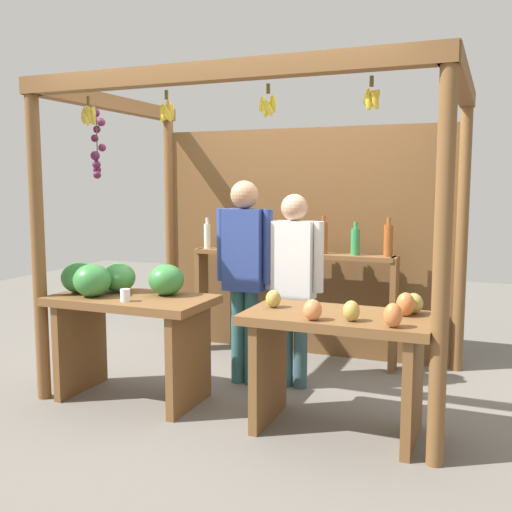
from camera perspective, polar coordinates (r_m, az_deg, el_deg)
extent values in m
plane|color=slate|center=(4.95, 0.85, -12.10)|extent=(12.00, 12.00, 0.00)
cylinder|color=brown|center=(4.65, -20.28, 1.21)|extent=(0.10, 0.10, 2.37)
cylinder|color=brown|center=(3.45, 17.49, -0.55)|extent=(0.10, 0.10, 2.37)
cylinder|color=brown|center=(6.19, -8.30, 2.88)|extent=(0.10, 0.10, 2.37)
cylinder|color=brown|center=(5.34, 19.23, 1.93)|extent=(0.10, 0.10, 2.37)
cube|color=brown|center=(3.88, -4.47, 17.27)|extent=(2.96, 0.12, 0.12)
cube|color=brown|center=(5.42, -13.79, 14.13)|extent=(0.12, 2.00, 0.12)
cube|color=brown|center=(4.43, 19.13, 15.62)|extent=(0.12, 2.00, 0.12)
cube|color=brown|center=(5.63, 4.49, 1.32)|extent=(2.86, 0.04, 2.14)
cylinder|color=brown|center=(3.59, 11.08, 16.20)|extent=(0.02, 0.02, 0.06)
ellipsoid|color=gold|center=(3.58, 11.46, 14.61)|extent=(0.04, 0.07, 0.11)
ellipsoid|color=gold|center=(3.61, 11.47, 14.69)|extent=(0.07, 0.06, 0.12)
ellipsoid|color=gold|center=(3.62, 10.95, 14.69)|extent=(0.07, 0.05, 0.11)
ellipsoid|color=gold|center=(3.61, 10.63, 14.84)|extent=(0.05, 0.06, 0.11)
ellipsoid|color=gold|center=(3.57, 10.68, 14.41)|extent=(0.05, 0.06, 0.11)
ellipsoid|color=gold|center=(3.55, 10.77, 14.46)|extent=(0.06, 0.04, 0.11)
ellipsoid|color=gold|center=(3.54, 11.40, 14.46)|extent=(0.06, 0.06, 0.12)
cylinder|color=brown|center=(3.79, 1.19, 15.83)|extent=(0.02, 0.02, 0.06)
ellipsoid|color=yellow|center=(3.77, 1.66, 14.45)|extent=(0.04, 0.07, 0.12)
ellipsoid|color=yellow|center=(3.81, 1.67, 14.40)|extent=(0.06, 0.05, 0.12)
ellipsoid|color=yellow|center=(3.81, 1.11, 13.98)|extent=(0.06, 0.05, 0.12)
ellipsoid|color=yellow|center=(3.80, 0.57, 14.44)|extent=(0.04, 0.07, 0.12)
ellipsoid|color=yellow|center=(3.76, 0.73, 14.21)|extent=(0.07, 0.06, 0.12)
ellipsoid|color=yellow|center=(3.74, 1.20, 14.09)|extent=(0.08, 0.05, 0.12)
cylinder|color=brown|center=(4.09, -8.62, 15.10)|extent=(0.02, 0.02, 0.06)
ellipsoid|color=gold|center=(4.07, -8.36, 13.86)|extent=(0.04, 0.06, 0.12)
ellipsoid|color=gold|center=(4.09, -8.16, 13.44)|extent=(0.06, 0.05, 0.12)
ellipsoid|color=gold|center=(4.12, -8.60, 13.57)|extent=(0.07, 0.05, 0.13)
ellipsoid|color=gold|center=(4.09, -8.97, 13.36)|extent=(0.04, 0.07, 0.12)
ellipsoid|color=gold|center=(4.06, -8.97, 13.51)|extent=(0.07, 0.05, 0.13)
ellipsoid|color=gold|center=(4.04, -8.61, 13.50)|extent=(0.07, 0.06, 0.13)
cylinder|color=brown|center=(4.46, -15.85, 14.23)|extent=(0.02, 0.02, 0.06)
ellipsoid|color=gold|center=(4.44, -15.45, 12.84)|extent=(0.04, 0.07, 0.13)
ellipsoid|color=gold|center=(4.46, -15.43, 12.95)|extent=(0.06, 0.05, 0.14)
ellipsoid|color=gold|center=(4.48, -15.61, 12.86)|extent=(0.08, 0.05, 0.13)
ellipsoid|color=gold|center=(4.47, -15.98, 12.86)|extent=(0.06, 0.08, 0.14)
ellipsoid|color=gold|center=(4.46, -16.24, 12.97)|extent=(0.05, 0.08, 0.14)
ellipsoid|color=gold|center=(4.43, -16.10, 12.73)|extent=(0.08, 0.04, 0.13)
ellipsoid|color=gold|center=(4.43, -15.83, 12.97)|extent=(0.06, 0.05, 0.13)
cylinder|color=#4C422D|center=(4.72, -15.08, 10.85)|extent=(0.01, 0.01, 0.55)
sphere|color=#511938|center=(4.76, -15.25, 13.17)|extent=(0.07, 0.07, 0.07)
sphere|color=#601E42|center=(4.74, -14.70, 12.38)|extent=(0.06, 0.06, 0.06)
sphere|color=#47142D|center=(4.75, -15.09, 11.70)|extent=(0.06, 0.06, 0.06)
sphere|color=#47142D|center=(4.73, -15.28, 10.89)|extent=(0.06, 0.06, 0.06)
sphere|color=#601E42|center=(4.72, -14.60, 10.07)|extent=(0.06, 0.06, 0.06)
sphere|color=#511938|center=(4.70, -15.24, 9.30)|extent=(0.07, 0.07, 0.07)
sphere|color=#511938|center=(4.71, -15.12, 8.50)|extent=(0.06, 0.06, 0.06)
sphere|color=#511938|center=(4.74, -15.06, 8.04)|extent=(0.06, 0.06, 0.06)
sphere|color=#511938|center=(4.69, -15.06, 7.57)|extent=(0.06, 0.06, 0.06)
cube|color=brown|center=(4.50, -11.91, -4.20)|extent=(1.20, 0.64, 0.06)
cube|color=brown|center=(4.87, -16.53, -8.25)|extent=(0.06, 0.58, 0.73)
cube|color=brown|center=(4.35, -6.45, -9.83)|extent=(0.06, 0.58, 0.73)
ellipsoid|color=#429347|center=(4.69, -13.09, -2.03)|extent=(0.35, 0.35, 0.22)
ellipsoid|color=#38843D|center=(4.48, -8.64, -2.28)|extent=(0.31, 0.31, 0.23)
ellipsoid|color=#38843D|center=(4.54, -15.50, -2.27)|extent=(0.35, 0.35, 0.24)
ellipsoid|color=#2D7533|center=(4.72, -16.66, -2.00)|extent=(0.30, 0.30, 0.24)
cylinder|color=white|center=(4.30, -12.49, -3.71)|extent=(0.07, 0.07, 0.09)
cube|color=brown|center=(3.86, 7.94, -5.98)|extent=(1.20, 0.64, 0.06)
cube|color=brown|center=(4.10, 1.21, -10.83)|extent=(0.06, 0.58, 0.73)
cube|color=brown|center=(3.88, 14.89, -12.12)|extent=(0.06, 0.58, 0.73)
ellipsoid|color=#CC7038|center=(3.54, 13.06, -5.58)|extent=(0.13, 0.13, 0.14)
ellipsoid|color=#B79E47|center=(3.94, 14.95, -4.43)|extent=(0.15, 0.15, 0.13)
ellipsoid|color=#B79E47|center=(4.00, 1.68, -4.14)|extent=(0.14, 0.14, 0.12)
ellipsoid|color=#B79E47|center=(3.65, 9.17, -5.24)|extent=(0.13, 0.13, 0.13)
ellipsoid|color=#E07F47|center=(3.64, 5.48, -5.18)|extent=(0.12, 0.12, 0.13)
ellipsoid|color=#CC7038|center=(3.85, 14.22, -4.53)|extent=(0.16, 0.16, 0.15)
cube|color=brown|center=(5.83, -5.26, -4.12)|extent=(0.05, 0.20, 1.00)
cube|color=brown|center=(5.26, 13.13, -5.50)|extent=(0.05, 0.20, 1.00)
cube|color=brown|center=(5.40, 3.48, 0.16)|extent=(1.86, 0.22, 0.04)
cylinder|color=silver|center=(5.72, -4.72, 1.92)|extent=(0.06, 0.06, 0.24)
cylinder|color=silver|center=(5.71, -4.74, 3.40)|extent=(0.03, 0.03, 0.06)
cylinder|color=gold|center=(5.60, -2.20, 2.01)|extent=(0.07, 0.07, 0.27)
cylinder|color=gold|center=(5.58, -2.21, 3.71)|extent=(0.03, 0.03, 0.06)
cylinder|color=#D8B266|center=(5.48, 0.55, 1.98)|extent=(0.08, 0.08, 0.28)
cylinder|color=#D8B266|center=(5.47, 0.56, 3.78)|extent=(0.04, 0.04, 0.06)
cylinder|color=#994C1E|center=(5.38, 3.39, 1.96)|extent=(0.07, 0.07, 0.30)
cylinder|color=#994C1E|center=(5.37, 3.41, 3.87)|extent=(0.03, 0.03, 0.06)
cylinder|color=#994C1E|center=(5.29, 6.51, 1.73)|extent=(0.08, 0.08, 0.28)
cylinder|color=#994C1E|center=(5.28, 6.53, 3.55)|extent=(0.03, 0.03, 0.06)
cylinder|color=#338C4C|center=(5.23, 9.55, 1.35)|extent=(0.08, 0.08, 0.23)
cylinder|color=#338C4C|center=(5.21, 9.58, 2.94)|extent=(0.04, 0.04, 0.06)
cylinder|color=#994C1E|center=(5.17, 12.63, 1.45)|extent=(0.08, 0.08, 0.27)
cylinder|color=#994C1E|center=(5.16, 12.68, 3.29)|extent=(0.04, 0.04, 0.06)
cylinder|color=#2C5B5F|center=(4.86, -1.75, -7.72)|extent=(0.11, 0.11, 0.77)
cylinder|color=#2C5B5F|center=(4.82, -0.43, -7.86)|extent=(0.11, 0.11, 0.77)
cube|color=#2D428C|center=(4.71, -1.11, 0.60)|extent=(0.32, 0.19, 0.65)
cylinder|color=#2D428C|center=(4.79, -3.31, 1.09)|extent=(0.08, 0.08, 0.59)
cylinder|color=#2D428C|center=(4.63, 1.16, 0.90)|extent=(0.08, 0.08, 0.59)
sphere|color=tan|center=(4.68, -1.13, 5.92)|extent=(0.22, 0.22, 0.22)
cylinder|color=#34565C|center=(4.79, 2.93, -8.27)|extent=(0.11, 0.11, 0.72)
cylinder|color=#34565C|center=(4.75, 4.31, -8.40)|extent=(0.11, 0.11, 0.72)
cube|color=white|center=(4.64, 3.68, -0.37)|extent=(0.32, 0.19, 0.61)
cylinder|color=white|center=(4.70, 1.37, 0.12)|extent=(0.08, 0.08, 0.55)
cylinder|color=white|center=(4.57, 6.05, -0.11)|extent=(0.08, 0.08, 0.55)
sphere|color=tan|center=(4.60, 3.72, 4.69)|extent=(0.21, 0.21, 0.21)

